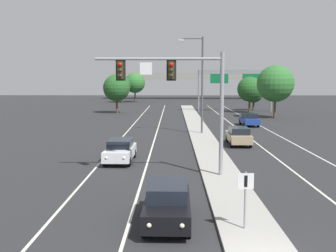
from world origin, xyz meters
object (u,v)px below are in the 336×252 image
tree_far_right_c (250,89)px  tree_far_right_b (275,84)px  car_receding_tan (239,136)px  highway_sign_gantry (235,77)px  car_receding_blue (249,119)px  tree_far_left_c (135,83)px  car_oncoming_white (120,150)px  tree_far_right_a (254,94)px  median_sign_post (245,192)px  tree_far_left_a (122,85)px  car_oncoming_black (168,203)px  tree_far_left_b (117,88)px  street_lamp_median (200,79)px  overhead_signal_mast (181,87)px

tree_far_right_c → tree_far_right_b: bearing=-78.9°
car_receding_tan → highway_sign_gantry: 36.79m
tree_far_right_c → car_receding_blue: bearing=-101.0°
tree_far_left_c → car_oncoming_white: bearing=-85.3°
car_oncoming_white → highway_sign_gantry: bearing=71.1°
highway_sign_gantry → tree_far_right_a: size_ratio=2.85×
median_sign_post → tree_far_left_a: 84.23m
tree_far_right_a → tree_far_left_a: size_ratio=0.71×
car_oncoming_black → tree_far_right_a: size_ratio=0.97×
car_oncoming_white → tree_far_right_c: 44.11m
car_receding_tan → tree_far_left_a: 65.52m
tree_far_left_b → tree_far_right_b: tree_far_right_b is taller
median_sign_post → tree_far_left_b: size_ratio=0.33×
tree_far_right_c → street_lamp_median: bearing=-111.3°
car_receding_blue → tree_far_left_b: bearing=136.9°
highway_sign_gantry → street_lamp_median: bearing=-105.8°
car_receding_tan → car_receding_blue: 14.69m
tree_far_left_c → tree_far_right_a: size_ratio=1.60×
car_oncoming_black → car_receding_blue: bearing=73.7°
car_receding_tan → tree_far_left_b: 35.77m
overhead_signal_mast → tree_far_right_a: overhead_signal_mast is taller
tree_far_right_c → highway_sign_gantry: bearing=128.2°
highway_sign_gantry → tree_far_right_b: (4.00, -12.25, -1.04)m
median_sign_post → tree_far_left_b: 53.60m
car_receding_tan → tree_far_right_b: size_ratio=0.57×
overhead_signal_mast → car_receding_blue: overhead_signal_mast is taller
car_oncoming_white → tree_far_right_c: tree_far_right_c is taller
tree_far_right_c → tree_far_right_a: size_ratio=1.34×
car_oncoming_white → tree_far_left_a: size_ratio=0.68×
highway_sign_gantry → tree_far_right_c: highway_sign_gantry is taller
median_sign_post → tree_far_right_a: bearing=78.1°
car_oncoming_black → tree_far_left_c: size_ratio=0.60×
tree_far_left_a → overhead_signal_mast: bearing=-80.0°
tree_far_left_b → car_receding_tan: bearing=-64.3°
car_oncoming_black → car_receding_blue: same height
tree_far_right_c → median_sign_post: bearing=-101.2°
car_oncoming_white → tree_far_left_c: 72.36m
car_oncoming_black → highway_sign_gantry: bearing=78.3°
overhead_signal_mast → tree_far_left_c: 77.02m
street_lamp_median → highway_sign_gantry: 30.50m
car_oncoming_black → highway_sign_gantry: highway_sign_gantry is taller
median_sign_post → highway_sign_gantry: highway_sign_gantry is taller
car_receding_tan → tree_far_left_c: (-15.45, 64.74, 4.06)m
overhead_signal_mast → street_lamp_median: street_lamp_median is taller
car_receding_blue → highway_sign_gantry: size_ratio=0.34×
tree_far_left_c → street_lamp_median: bearing=-77.9°
street_lamp_median → tree_far_left_b: bearing=116.0°
tree_far_left_c → overhead_signal_mast: bearing=-82.5°
car_oncoming_black → tree_far_right_c: tree_far_right_c is taller
car_oncoming_black → tree_far_right_b: tree_far_right_b is taller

